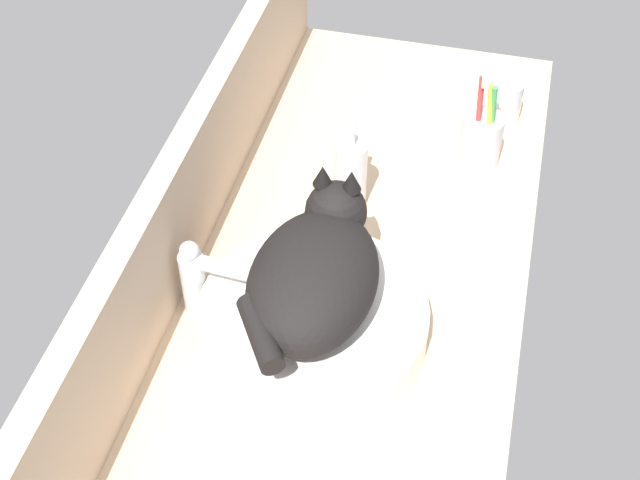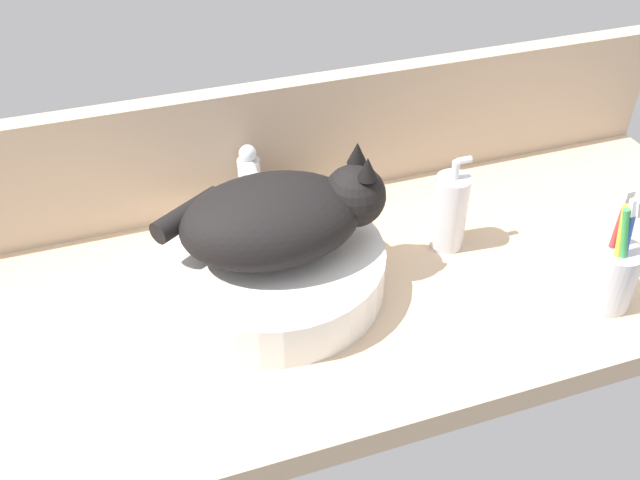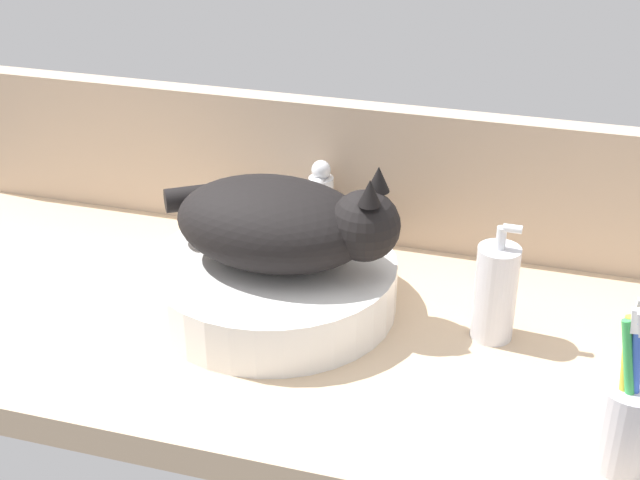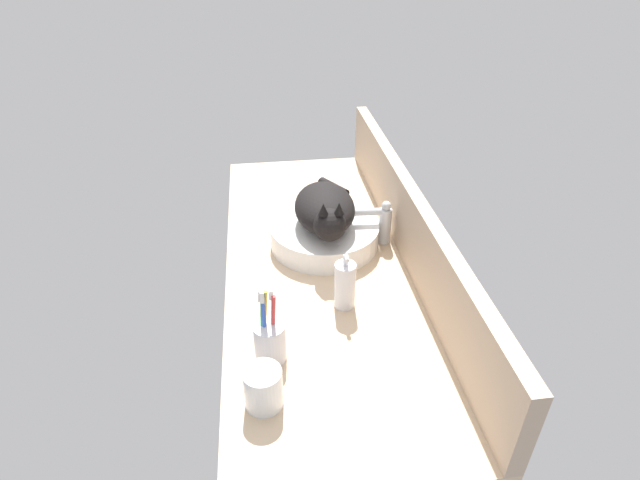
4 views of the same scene
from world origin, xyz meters
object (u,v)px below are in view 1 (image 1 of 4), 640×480
(sink_basin, at_px, (313,323))
(cat, at_px, (315,271))
(soap_dispenser, at_px, (350,175))
(water_glass, at_px, (499,104))
(toothbrush_cup, at_px, (482,138))
(faucet, at_px, (200,277))

(sink_basin, relative_size, cat, 0.98)
(soap_dispenser, bearing_deg, water_glass, -37.38)
(water_glass, bearing_deg, toothbrush_cup, 171.32)
(soap_dispenser, relative_size, water_glass, 1.76)
(cat, height_order, soap_dispenser, cat)
(sink_basin, xyz_separation_m, water_glass, (0.55, -0.20, 0.01))
(water_glass, bearing_deg, sink_basin, 160.30)
(toothbrush_cup, xyz_separation_m, water_glass, (0.12, -0.02, -0.01))
(cat, distance_m, faucet, 0.17)
(sink_basin, distance_m, toothbrush_cup, 0.47)
(faucet, relative_size, soap_dispenser, 0.87)
(cat, distance_m, soap_dispenser, 0.27)
(faucet, height_order, soap_dispenser, soap_dispenser)
(toothbrush_cup, bearing_deg, water_glass, -8.68)
(water_glass, bearing_deg, soap_dispenser, 142.62)
(cat, relative_size, faucet, 2.37)
(cat, xyz_separation_m, soap_dispenser, (0.27, 0.01, -0.06))
(faucet, distance_m, water_glass, 0.65)
(water_glass, bearing_deg, faucet, 146.19)
(cat, bearing_deg, toothbrush_cup, -23.27)
(sink_basin, distance_m, soap_dispenser, 0.28)
(toothbrush_cup, bearing_deg, cat, 156.73)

